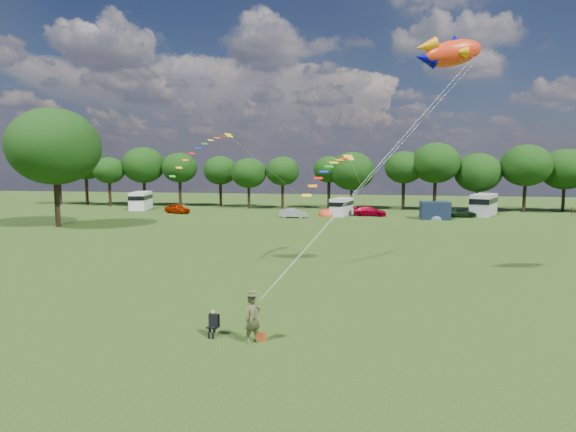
% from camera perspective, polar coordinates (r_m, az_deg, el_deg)
% --- Properties ---
extents(ground_plane, '(180.00, 180.00, 0.00)m').
position_cam_1_polar(ground_plane, '(22.38, -3.68, -12.49)').
color(ground_plane, black).
rests_on(ground_plane, ground).
extents(tree_line, '(102.98, 10.98, 10.27)m').
position_cam_1_polar(tree_line, '(75.57, 10.30, 5.55)').
color(tree_line, black).
rests_on(tree_line, ground).
extents(big_tree, '(10.00, 10.00, 13.28)m').
position_cam_1_polar(big_tree, '(59.94, -25.97, 7.40)').
color(big_tree, black).
rests_on(big_tree, ground).
extents(car_a, '(4.47, 3.22, 1.39)m').
position_cam_1_polar(car_a, '(70.93, -12.99, 0.87)').
color(car_a, '#9D1F00').
rests_on(car_a, ground).
extents(car_b, '(3.52, 1.41, 1.23)m').
position_cam_1_polar(car_b, '(63.42, 0.62, 0.33)').
color(car_b, '#93979D').
rests_on(car_b, ground).
extents(car_c, '(4.55, 2.44, 1.30)m').
position_cam_1_polar(car_c, '(66.66, 9.67, 0.57)').
color(car_c, '#9B001A').
rests_on(car_c, ground).
extents(car_d, '(4.44, 2.26, 1.18)m').
position_cam_1_polar(car_d, '(68.21, 19.72, 0.36)').
color(car_d, black).
rests_on(car_d, ground).
extents(campervan_a, '(3.53, 5.96, 2.74)m').
position_cam_1_polar(campervan_a, '(78.33, -17.05, 1.82)').
color(campervan_a, white).
rests_on(campervan_a, ground).
extents(campervan_c, '(3.15, 5.20, 2.38)m').
position_cam_1_polar(campervan_c, '(66.90, 6.36, 1.18)').
color(campervan_c, silver).
rests_on(campervan_c, ground).
extents(campervan_d, '(4.75, 6.54, 2.95)m').
position_cam_1_polar(campervan_d, '(71.70, 22.18, 1.34)').
color(campervan_d, '#B3B3B5').
rests_on(campervan_d, ground).
extents(tent_orange, '(2.62, 2.87, 2.05)m').
position_cam_1_polar(tent_orange, '(65.97, 4.67, 0.03)').
color(tent_orange, red).
rests_on(tent_orange, ground).
extents(tent_greyblue, '(3.55, 3.89, 2.64)m').
position_cam_1_polar(tent_greyblue, '(65.24, 16.96, -0.30)').
color(tent_greyblue, '#485E6A').
rests_on(tent_greyblue, ground).
extents(awning_navy, '(3.66, 3.00, 2.24)m').
position_cam_1_polar(awning_navy, '(64.81, 17.01, 0.63)').
color(awning_navy, '#131E33').
rests_on(awning_navy, ground).
extents(kite_flyer, '(0.84, 0.84, 1.97)m').
position_cam_1_polar(kite_flyer, '(19.75, -4.20, -12.06)').
color(kite_flyer, '#4F4D2E').
rests_on(kite_flyer, ground).
extents(camp_chair, '(0.51, 0.51, 1.14)m').
position_cam_1_polar(camp_chair, '(20.76, -8.84, -12.10)').
color(camp_chair, '#99999E').
rests_on(camp_chair, ground).
extents(kite_bag, '(0.47, 0.39, 0.29)m').
position_cam_1_polar(kite_bag, '(20.25, -3.24, -14.11)').
color(kite_bag, '#AE3D17').
rests_on(kite_bag, ground).
extents(fish_kite, '(4.23, 2.30, 2.21)m').
position_cam_1_polar(fish_kite, '(30.43, 18.40, 17.87)').
color(fish_kite, red).
rests_on(fish_kite, ground).
extents(streamer_kite_b, '(4.28, 4.75, 3.81)m').
position_cam_1_polar(streamer_kite_b, '(42.31, -9.68, 8.04)').
color(streamer_kite_b, '#D3CB00').
rests_on(streamer_kite_b, ground).
extents(streamer_kite_c, '(3.28, 4.95, 2.84)m').
position_cam_1_polar(streamer_kite_c, '(34.30, 5.31, 5.69)').
color(streamer_kite_c, gold).
rests_on(streamer_kite_c, ground).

